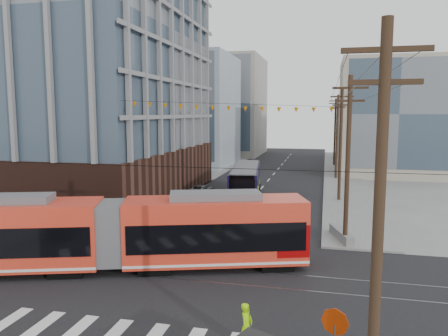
# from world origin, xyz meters

# --- Properties ---
(ground) EXTENTS (160.00, 160.00, 0.00)m
(ground) POSITION_xyz_m (0.00, 0.00, 0.00)
(ground) COLOR slate
(office_building) EXTENTS (30.00, 25.00, 28.60)m
(office_building) POSITION_xyz_m (-22.00, 23.00, 14.30)
(office_building) COLOR #381E16
(office_building) RESTS_ON ground
(bg_bldg_nw_near) EXTENTS (18.00, 16.00, 18.00)m
(bg_bldg_nw_near) POSITION_xyz_m (-17.00, 52.00, 9.00)
(bg_bldg_nw_near) COLOR #8C99A5
(bg_bldg_nw_near) RESTS_ON ground
(bg_bldg_ne_near) EXTENTS (14.00, 14.00, 16.00)m
(bg_bldg_ne_near) POSITION_xyz_m (16.00, 48.00, 8.00)
(bg_bldg_ne_near) COLOR gray
(bg_bldg_ne_near) RESTS_ON ground
(bg_bldg_nw_far) EXTENTS (16.00, 18.00, 20.00)m
(bg_bldg_nw_far) POSITION_xyz_m (-14.00, 72.00, 10.00)
(bg_bldg_nw_far) COLOR gray
(bg_bldg_nw_far) RESTS_ON ground
(bg_bldg_ne_far) EXTENTS (16.00, 16.00, 14.00)m
(bg_bldg_ne_far) POSITION_xyz_m (18.00, 68.00, 7.00)
(bg_bldg_ne_far) COLOR #8C99A5
(bg_bldg_ne_far) RESTS_ON ground
(utility_pole_near) EXTENTS (0.30, 0.30, 11.00)m
(utility_pole_near) POSITION_xyz_m (8.50, -6.00, 5.50)
(utility_pole_near) COLOR black
(utility_pole_near) RESTS_ON ground
(utility_pole_far) EXTENTS (0.30, 0.30, 11.00)m
(utility_pole_far) POSITION_xyz_m (8.50, 56.00, 5.50)
(utility_pole_far) COLOR black
(utility_pole_far) RESTS_ON ground
(streetcar) EXTENTS (21.22, 9.49, 4.11)m
(streetcar) POSITION_xyz_m (-4.17, 3.53, 2.06)
(streetcar) COLOR red
(streetcar) RESTS_ON ground
(city_bus) EXTENTS (4.15, 12.37, 3.44)m
(city_bus) POSITION_xyz_m (-0.66, 25.03, 1.72)
(city_bus) COLOR black
(city_bus) RESTS_ON ground
(parked_car_silver) EXTENTS (2.86, 4.65, 1.45)m
(parked_car_silver) POSITION_xyz_m (-5.62, 15.14, 0.72)
(parked_car_silver) COLOR gray
(parked_car_silver) RESTS_ON ground
(parked_car_white) EXTENTS (3.68, 5.31, 1.43)m
(parked_car_white) POSITION_xyz_m (-5.79, 20.02, 0.71)
(parked_car_white) COLOR silver
(parked_car_white) RESTS_ON ground
(parked_car_grey) EXTENTS (2.08, 4.33, 1.19)m
(parked_car_grey) POSITION_xyz_m (-5.57, 25.69, 0.59)
(parked_car_grey) COLOR #545759
(parked_car_grey) RESTS_ON ground
(pedestrian) EXTENTS (0.56, 0.71, 1.72)m
(pedestrian) POSITION_xyz_m (4.45, -2.79, 0.86)
(pedestrian) COLOR #A8FF05
(pedestrian) RESTS_ON ground
(jersey_barrier) EXTENTS (1.85, 3.84, 0.75)m
(jersey_barrier) POSITION_xyz_m (8.30, 12.07, 0.38)
(jersey_barrier) COLOR slate
(jersey_barrier) RESTS_ON ground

